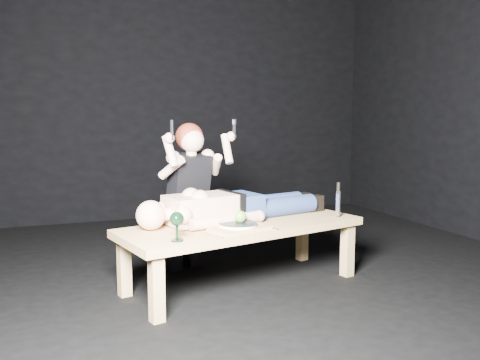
{
  "coord_description": "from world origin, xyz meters",
  "views": [
    {
      "loc": [
        -1.37,
        -3.37,
        1.19
      ],
      "look_at": [
        -0.13,
        -0.11,
        0.75
      ],
      "focal_mm": 37.49,
      "sensor_mm": 36.0,
      "label": 1
    }
  ],
  "objects_px": {
    "table": "(243,254)",
    "kneeling_woman": "(185,195)",
    "serving_tray": "(238,228)",
    "goblet": "(177,226)",
    "lying_man": "(237,202)",
    "carving_knife": "(338,200)"
  },
  "relations": [
    {
      "from": "table",
      "to": "kneeling_woman",
      "type": "xyz_separation_m",
      "value": [
        -0.28,
        0.51,
        0.37
      ]
    },
    {
      "from": "serving_tray",
      "to": "goblet",
      "type": "relative_size",
      "value": 2.08
    },
    {
      "from": "goblet",
      "to": "carving_knife",
      "type": "xyz_separation_m",
      "value": [
        1.29,
        0.29,
        0.04
      ]
    },
    {
      "from": "table",
      "to": "lying_man",
      "type": "relative_size",
      "value": 1.06
    },
    {
      "from": "kneeling_woman",
      "to": "goblet",
      "type": "distance_m",
      "value": 0.9
    },
    {
      "from": "goblet",
      "to": "lying_man",
      "type": "bearing_deg",
      "value": 40.72
    },
    {
      "from": "lying_man",
      "to": "serving_tray",
      "type": "xyz_separation_m",
      "value": [
        -0.12,
        -0.32,
        -0.11
      ]
    },
    {
      "from": "kneeling_woman",
      "to": "serving_tray",
      "type": "relative_size",
      "value": 3.17
    },
    {
      "from": "kneeling_woman",
      "to": "serving_tray",
      "type": "distance_m",
      "value": 0.72
    },
    {
      "from": "kneeling_woman",
      "to": "carving_knife",
      "type": "height_order",
      "value": "kneeling_woman"
    },
    {
      "from": "lying_man",
      "to": "carving_knife",
      "type": "height_order",
      "value": "carving_knife"
    },
    {
      "from": "carving_knife",
      "to": "kneeling_woman",
      "type": "bearing_deg",
      "value": 138.27
    },
    {
      "from": "kneeling_woman",
      "to": "serving_tray",
      "type": "xyz_separation_m",
      "value": [
        0.18,
        -0.69,
        -0.13
      ]
    },
    {
      "from": "kneeling_woman",
      "to": "goblet",
      "type": "xyz_separation_m",
      "value": [
        -0.27,
        -0.85,
        -0.05
      ]
    },
    {
      "from": "lying_man",
      "to": "goblet",
      "type": "bearing_deg",
      "value": -152.07
    },
    {
      "from": "table",
      "to": "kneeling_woman",
      "type": "distance_m",
      "value": 0.69
    },
    {
      "from": "lying_man",
      "to": "goblet",
      "type": "relative_size",
      "value": 9.13
    },
    {
      "from": "table",
      "to": "goblet",
      "type": "distance_m",
      "value": 0.72
    },
    {
      "from": "table",
      "to": "serving_tray",
      "type": "height_order",
      "value": "serving_tray"
    },
    {
      "from": "carving_knife",
      "to": "table",
      "type": "bearing_deg",
      "value": 163.18
    },
    {
      "from": "table",
      "to": "carving_knife",
      "type": "relative_size",
      "value": 6.6
    },
    {
      "from": "table",
      "to": "goblet",
      "type": "bearing_deg",
      "value": -161.24
    }
  ]
}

